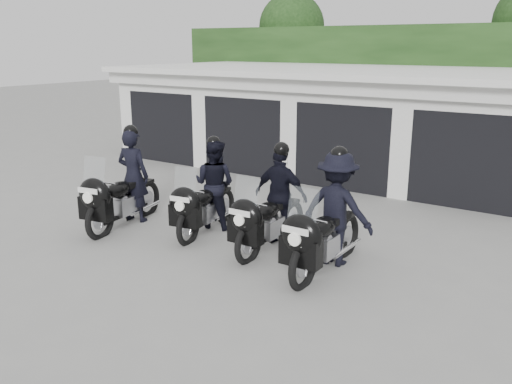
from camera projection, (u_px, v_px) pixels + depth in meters
The scene contains 7 objects.
ground at pixel (209, 255), 9.72m from camera, with size 80.00×80.00×0.00m, color gray.
garage_block at pixel (380, 123), 15.81m from camera, with size 16.40×6.80×2.96m.
background_vegetation at pixel (443, 70), 19.15m from camera, with size 20.00×3.90×5.80m.
police_bike_a at pixel (124, 186), 11.12m from camera, with size 1.00×2.42×2.12m.
police_bike_b at pixel (210, 190), 10.85m from camera, with size 1.03×2.24×1.96m.
police_bike_c at pixel (275, 203), 9.93m from camera, with size 1.10×2.31×2.01m.
police_bike_d at pixel (332, 216), 8.98m from camera, with size 1.27×2.43×2.11m.
Camera 1 is at (5.76, -7.07, 3.66)m, focal length 38.00 mm.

